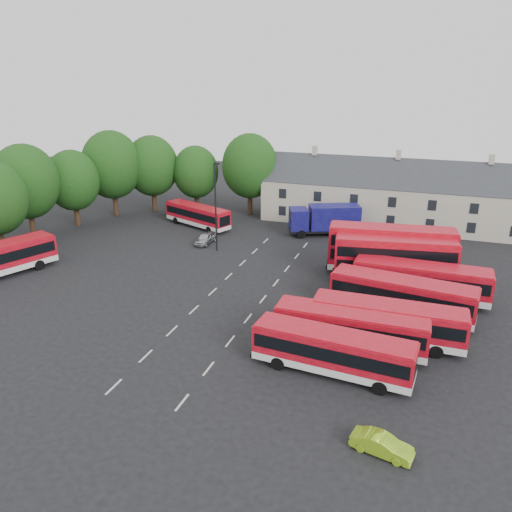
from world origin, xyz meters
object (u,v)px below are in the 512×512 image
object	(u,v)px
bus_row_a	(333,349)
box_truck	(325,219)
lime_car	(382,445)
silver_car	(205,238)
bus_dd_south	(395,258)
lamppost	(216,205)

from	to	relation	value
bus_row_a	box_truck	bearing A→B (deg)	107.51
bus_row_a	lime_car	bearing A→B (deg)	-54.03
bus_row_a	silver_car	distance (m)	29.79
bus_dd_south	silver_car	distance (m)	22.96
bus_row_a	silver_car	world-z (taller)	bus_row_a
bus_dd_south	silver_car	size ratio (longest dim) A/B	3.04
bus_dd_south	silver_car	world-z (taller)	bus_dd_south
bus_dd_south	lamppost	bearing A→B (deg)	161.65
bus_dd_south	lime_car	size ratio (longest dim) A/B	3.45
lamppost	box_truck	bearing A→B (deg)	43.13
bus_dd_south	lime_car	bearing A→B (deg)	-95.61
bus_dd_south	lime_car	world-z (taller)	bus_dd_south
bus_row_a	bus_dd_south	world-z (taller)	bus_dd_south
box_truck	silver_car	world-z (taller)	box_truck
box_truck	bus_row_a	bearing A→B (deg)	-100.76
silver_car	lamppost	world-z (taller)	lamppost
silver_car	bus_dd_south	bearing A→B (deg)	-11.23
bus_row_a	silver_car	bearing A→B (deg)	136.26
silver_car	lime_car	world-z (taller)	silver_car
lamppost	lime_car	bearing A→B (deg)	-51.74
bus_row_a	box_truck	world-z (taller)	box_truck
bus_row_a	box_truck	xyz separation A→B (m)	(-6.84, 30.42, 0.29)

